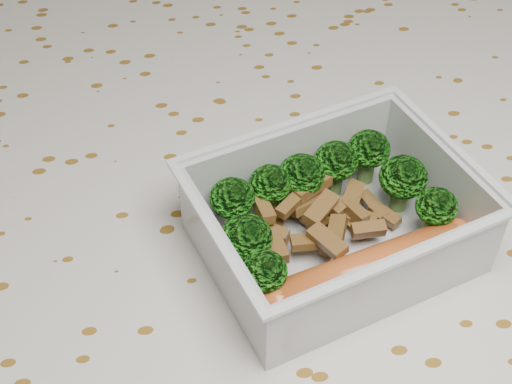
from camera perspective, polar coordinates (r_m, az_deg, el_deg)
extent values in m
cube|color=brown|center=(0.50, -0.48, -4.03)|extent=(1.40, 0.90, 0.04)
cube|color=beige|center=(0.48, -0.49, -2.25)|extent=(1.46, 0.96, 0.01)
cube|color=silver|center=(0.46, 6.13, -4.38)|extent=(0.19, 0.16, 0.00)
cube|color=silver|center=(0.48, 2.77, 2.59)|extent=(0.15, 0.05, 0.05)
cube|color=silver|center=(0.41, 10.64, -7.37)|extent=(0.15, 0.05, 0.05)
cube|color=silver|center=(0.48, 14.34, 1.06)|extent=(0.04, 0.11, 0.05)
cube|color=silver|center=(0.42, -2.75, -5.53)|extent=(0.04, 0.11, 0.05)
cube|color=silver|center=(0.46, 2.64, 5.42)|extent=(0.16, 0.06, 0.00)
cube|color=silver|center=(0.39, 11.52, -5.33)|extent=(0.16, 0.06, 0.00)
cube|color=silver|center=(0.46, 15.35, 3.67)|extent=(0.04, 0.12, 0.00)
cube|color=silver|center=(0.40, -3.44, -3.21)|extent=(0.04, 0.12, 0.00)
cylinder|color=#608C3F|center=(0.46, -1.85, -2.17)|extent=(0.01, 0.01, 0.02)
ellipsoid|color=#2A8716|center=(0.45, -1.91, -0.49)|extent=(0.03, 0.03, 0.02)
cylinder|color=#608C3F|center=(0.47, 1.14, -1.02)|extent=(0.01, 0.01, 0.02)
ellipsoid|color=#2A8716|center=(0.46, 1.17, 0.67)|extent=(0.03, 0.03, 0.02)
cylinder|color=#608C3F|center=(0.48, 3.57, -0.29)|extent=(0.01, 0.01, 0.02)
ellipsoid|color=#2A8716|center=(0.47, 3.68, 1.40)|extent=(0.03, 0.03, 0.03)
cylinder|color=#608C3F|center=(0.49, 6.27, 0.83)|extent=(0.01, 0.01, 0.02)
ellipsoid|color=#2A8716|center=(0.48, 6.45, 2.50)|extent=(0.03, 0.03, 0.03)
cylinder|color=#608C3F|center=(0.50, 8.79, 1.78)|extent=(0.01, 0.01, 0.02)
ellipsoid|color=#2A8716|center=(0.49, 9.04, 3.44)|extent=(0.03, 0.03, 0.02)
cylinder|color=#608C3F|center=(0.44, -0.73, -5.35)|extent=(0.01, 0.01, 0.02)
ellipsoid|color=#2A8716|center=(0.43, -0.75, -3.68)|extent=(0.03, 0.03, 0.03)
cylinder|color=#608C3F|center=(0.49, 11.37, -0.47)|extent=(0.01, 0.01, 0.02)
ellipsoid|color=#2A8716|center=(0.47, 11.70, 1.18)|extent=(0.03, 0.03, 0.03)
cylinder|color=#608C3F|center=(0.42, 0.68, -7.99)|extent=(0.01, 0.01, 0.02)
ellipsoid|color=#2A8716|center=(0.41, 0.71, -6.36)|extent=(0.03, 0.03, 0.02)
cylinder|color=#608C3F|center=(0.47, 13.83, -2.75)|extent=(0.01, 0.01, 0.02)
ellipsoid|color=#2A8716|center=(0.46, 14.24, -1.11)|extent=(0.03, 0.03, 0.02)
cube|color=brown|center=(0.45, 8.98, -2.98)|extent=(0.02, 0.01, 0.01)
cube|color=brown|center=(0.47, 7.94, -2.49)|extent=(0.02, 0.03, 0.01)
cube|color=brown|center=(0.47, 7.91, -1.59)|extent=(0.02, 0.02, 0.01)
cube|color=brown|center=(0.44, 1.56, -4.40)|extent=(0.01, 0.02, 0.01)
cube|color=brown|center=(0.48, 10.27, -1.80)|extent=(0.02, 0.02, 0.01)
cube|color=brown|center=(0.47, 7.14, -0.90)|extent=(0.02, 0.02, 0.01)
cube|color=brown|center=(0.45, 1.87, -4.30)|extent=(0.02, 0.02, 0.01)
cube|color=brown|center=(0.47, 5.05, -1.51)|extent=(0.03, 0.02, 0.01)
cube|color=brown|center=(0.47, 4.82, -1.64)|extent=(0.02, 0.03, 0.01)
cube|color=brown|center=(0.45, 5.23, -1.32)|extent=(0.03, 0.03, 0.01)
cube|color=brown|center=(0.47, 8.13, -2.14)|extent=(0.03, 0.02, 0.01)
cube|color=brown|center=(0.45, 0.85, -2.98)|extent=(0.03, 0.02, 0.01)
cube|color=brown|center=(0.46, 4.50, 0.42)|extent=(0.03, 0.02, 0.01)
cube|color=brown|center=(0.46, 1.57, -2.45)|extent=(0.02, 0.02, 0.01)
cube|color=brown|center=(0.45, 2.80, -0.97)|extent=(0.02, 0.02, 0.01)
cube|color=brown|center=(0.48, 7.74, -0.22)|extent=(0.02, 0.02, 0.01)
cube|color=brown|center=(0.45, 0.63, -1.47)|extent=(0.01, 0.02, 0.01)
cube|color=brown|center=(0.46, 6.24, -3.61)|extent=(0.02, 0.03, 0.01)
cube|color=brown|center=(0.45, 6.49, -2.99)|extent=(0.02, 0.02, 0.01)
cube|color=brown|center=(0.48, 7.94, -1.64)|extent=(0.02, 0.02, 0.01)
cube|color=brown|center=(0.48, 9.39, -1.11)|extent=(0.02, 0.03, 0.01)
cube|color=brown|center=(0.47, 4.47, -0.90)|extent=(0.03, 0.02, 0.01)
cube|color=brown|center=(0.44, 5.73, -3.92)|extent=(0.02, 0.03, 0.01)
cube|color=brown|center=(0.44, 4.34, -3.96)|extent=(0.02, 0.01, 0.01)
cube|color=brown|center=(0.47, 4.06, -1.71)|extent=(0.02, 0.02, 0.01)
cylinder|color=#BE5421|center=(0.44, 9.07, -6.08)|extent=(0.13, 0.06, 0.03)
sphere|color=#BE5421|center=(0.46, 15.57, -3.51)|extent=(0.03, 0.03, 0.03)
sphere|color=#BE5421|center=(0.42, 1.75, -8.86)|extent=(0.03, 0.03, 0.03)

